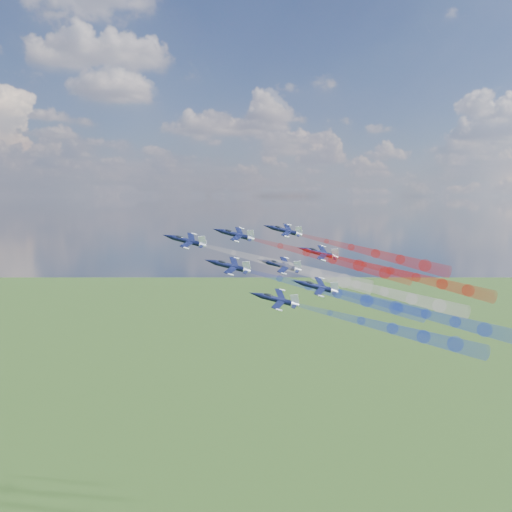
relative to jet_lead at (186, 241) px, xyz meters
name	(u,v)px	position (x,y,z in m)	size (l,w,h in m)	color
jet_lead	(186,241)	(0.00, 0.00, 0.00)	(10.30, 12.88, 3.43)	black
trail_lead	(289,267)	(25.59, -12.48, -7.12)	(4.29, 47.32, 4.29)	white
jet_inner_left	(230,266)	(7.85, -12.91, -5.99)	(10.30, 12.88, 3.43)	black
trail_inner_left	(338,293)	(33.44, -25.39, -13.10)	(4.29, 47.32, 4.29)	blue
jet_inner_right	(235,235)	(15.50, 2.09, 1.17)	(10.30, 12.88, 3.43)	black
trail_inner_right	(333,259)	(41.10, -10.38, -5.94)	(4.29, 47.32, 4.29)	red
jet_outer_left	(276,299)	(14.30, -27.84, -12.85)	(10.30, 12.88, 3.43)	black
trail_outer_left	(392,329)	(39.90, -40.32, -19.97)	(4.29, 47.32, 4.29)	blue
jet_center_third	(281,266)	(23.55, -11.99, -6.76)	(10.30, 12.88, 3.43)	black
trail_center_third	(384,292)	(49.14, -24.47, -13.87)	(4.29, 47.32, 4.29)	white
jet_outer_right	(284,231)	(33.69, 6.25, 1.65)	(10.30, 12.88, 3.43)	black
trail_outer_right	(376,254)	(59.29, -6.23, -5.46)	(4.29, 47.32, 4.29)	red
jet_rear_left	(317,287)	(28.19, -23.70, -11.26)	(10.30, 12.88, 3.43)	black
trail_rear_left	(426,314)	(53.79, -36.18, -18.38)	(4.29, 47.32, 4.29)	blue
jet_rear_right	(320,253)	(38.67, -7.08, -4.37)	(10.30, 12.88, 3.43)	black
trail_rear_right	(416,277)	(64.26, -19.56, -11.48)	(4.29, 47.32, 4.29)	red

